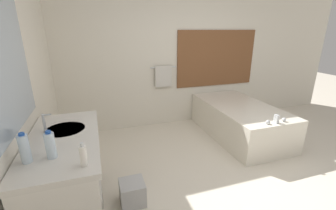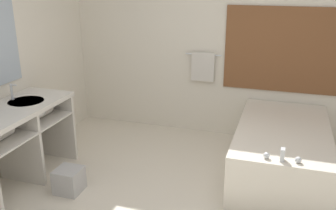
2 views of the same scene
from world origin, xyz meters
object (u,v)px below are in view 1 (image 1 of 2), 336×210
water_bottle_2 (50,145)px  soap_dispenser (83,156)px  bathtub (239,119)px  water_bottle_1 (25,149)px  waste_bin (132,192)px

water_bottle_2 → soap_dispenser: size_ratio=1.22×
bathtub → water_bottle_1: 3.32m
water_bottle_2 → bathtub: bearing=27.1°
water_bottle_1 → water_bottle_2: water_bottle_1 is taller
bathtub → soap_dispenser: bearing=-147.5°
bathtub → soap_dispenser: (-2.52, -1.60, 0.65)m
bathtub → water_bottle_2: size_ratio=8.18×
water_bottle_1 → bathtub: bearing=25.9°
bathtub → waste_bin: (-2.12, -1.09, -0.18)m
water_bottle_2 → waste_bin: (0.64, 0.31, -0.86)m
waste_bin → bathtub: bearing=27.3°
water_bottle_2 → soap_dispenser: (0.24, -0.19, -0.03)m
water_bottle_1 → water_bottle_2: 0.17m
waste_bin → water_bottle_2: bearing=-153.8°
soap_dispenser → bathtub: bearing=32.5°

